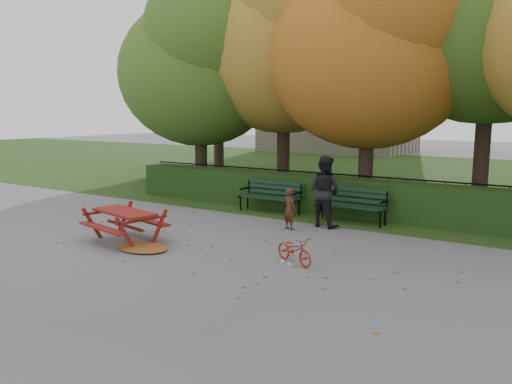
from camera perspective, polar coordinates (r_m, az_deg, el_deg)
The scene contains 17 objects.
ground at distance 10.35m, azimuth -2.72°, elevation -6.49°, with size 90.00×90.00×0.00m, color slate.
grass_strip at distance 23.03m, azimuth 17.97°, elevation 1.70°, with size 90.00×90.00×0.00m, color #1B3914.
building_left at distance 37.48m, azimuth 9.65°, elevation 16.16°, with size 10.00×7.00×15.00m, color #ADA38A.
hedge at distance 14.07m, azimuth 7.97°, elevation -0.33°, with size 13.00×0.90×1.00m, color black.
iron_fence at distance 14.78m, azimuth 9.28°, elevation 0.23°, with size 14.00×0.04×1.02m.
tree_a at distance 17.64m, azimuth -6.14°, elevation 14.68°, with size 5.88×5.60×7.48m.
tree_b at distance 17.19m, azimuth 3.90°, elevation 17.83°, with size 6.72×6.40×8.79m.
tree_c at distance 15.06m, azimuth 13.81°, elevation 16.63°, with size 6.30×6.00×8.00m.
tree_f at distance 21.84m, azimuth -4.05°, elevation 16.71°, with size 6.93×6.60×9.19m.
bench_left at distance 13.97m, azimuth 1.75°, elevation -0.23°, with size 1.80×0.57×0.88m.
bench_right at distance 12.91m, azimuth 10.91°, elevation -1.16°, with size 1.80×0.57×0.88m.
picnic_table at distance 11.14m, azimuth -14.79°, elevation -2.85°, with size 1.83×1.59×0.78m.
leaf_pile at distance 10.55m, azimuth -12.85°, elevation -6.19°, with size 1.17×0.81×0.08m, color maroon.
leaf_scatter at distance 10.59m, azimuth -1.77°, elevation -6.09°, with size 9.00×5.70×0.01m, color maroon, non-canonical shape.
child at distance 11.94m, azimuth 3.86°, elevation -1.93°, with size 0.37×0.24×1.00m, color #442116.
adult at distance 12.28m, azimuth 7.82°, elevation 0.08°, with size 0.85×0.66×1.75m, color black.
bicycle at distance 9.33m, azimuth 4.42°, elevation -6.61°, with size 0.34×0.98×0.51m, color #9F1C0E.
Camera 1 is at (5.81, -8.11, 2.77)m, focal length 35.00 mm.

